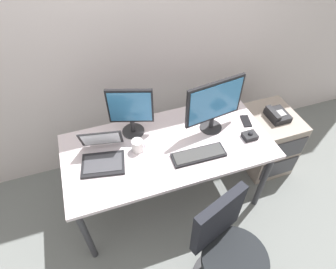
# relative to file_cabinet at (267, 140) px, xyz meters

# --- Properties ---
(ground_plane) EXTENTS (8.00, 8.00, 0.00)m
(ground_plane) POSITION_rel_file_cabinet_xyz_m (-1.08, -0.10, -0.32)
(ground_plane) COLOR slate
(back_wall) EXTENTS (6.00, 0.10, 2.80)m
(back_wall) POSITION_rel_file_cabinet_xyz_m (-1.08, 0.65, 1.08)
(back_wall) COLOR #BEB3B3
(back_wall) RESTS_ON ground
(desk) EXTENTS (1.62, 0.79, 0.73)m
(desk) POSITION_rel_file_cabinet_xyz_m (-1.08, -0.10, 0.34)
(desk) COLOR silver
(desk) RESTS_ON ground
(file_cabinet) EXTENTS (0.42, 0.53, 0.64)m
(file_cabinet) POSITION_rel_file_cabinet_xyz_m (0.00, 0.00, 0.00)
(file_cabinet) COLOR gray
(file_cabinet) RESTS_ON ground
(desk_phone) EXTENTS (0.17, 0.20, 0.09)m
(desk_phone) POSITION_rel_file_cabinet_xyz_m (-0.01, -0.02, 0.35)
(desk_phone) COLOR black
(desk_phone) RESTS_ON file_cabinet
(office_chair) EXTENTS (0.53, 0.54, 0.93)m
(office_chair) POSITION_rel_file_cabinet_xyz_m (-0.93, -0.92, 0.10)
(office_chair) COLOR black
(office_chair) RESTS_ON ground
(monitor_main) EXTENTS (0.49, 0.18, 0.46)m
(monitor_main) POSITION_rel_file_cabinet_xyz_m (-0.68, -0.03, 0.67)
(monitor_main) COLOR #262628
(monitor_main) RESTS_ON desk
(monitor_side) EXTENTS (0.34, 0.18, 0.42)m
(monitor_side) POSITION_rel_file_cabinet_xyz_m (-1.30, 0.14, 0.65)
(monitor_side) COLOR #262628
(monitor_side) RESTS_ON desk
(keyboard) EXTENTS (0.41, 0.15, 0.03)m
(keyboard) POSITION_rel_file_cabinet_xyz_m (-0.89, -0.27, 0.43)
(keyboard) COLOR black
(keyboard) RESTS_ON desk
(laptop) EXTENTS (0.36, 0.37, 0.22)m
(laptop) POSITION_rel_file_cabinet_xyz_m (-1.58, -0.07, 0.47)
(laptop) COLOR black
(laptop) RESTS_ON desk
(trackball_mouse) EXTENTS (0.11, 0.09, 0.07)m
(trackball_mouse) POSITION_rel_file_cabinet_xyz_m (-0.43, -0.23, 0.44)
(trackball_mouse) COLOR black
(trackball_mouse) RESTS_ON desk
(coffee_mug) EXTENTS (0.10, 0.09, 0.10)m
(coffee_mug) POSITION_rel_file_cabinet_xyz_m (-1.31, -0.07, 0.46)
(coffee_mug) COLOR silver
(coffee_mug) RESTS_ON desk
(cell_phone) EXTENTS (0.10, 0.15, 0.01)m
(cell_phone) POSITION_rel_file_cabinet_xyz_m (-0.36, -0.05, 0.42)
(cell_phone) COLOR black
(cell_phone) RESTS_ON desk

